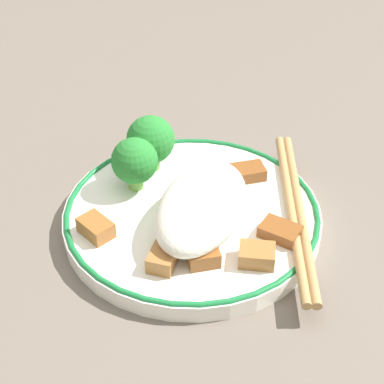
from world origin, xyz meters
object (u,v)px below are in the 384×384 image
(plate, at_px, (192,216))
(chopsticks, at_px, (295,210))
(broccoli_back_left, at_px, (151,140))
(broccoli_back_center, at_px, (135,161))

(plate, relative_size, chopsticks, 1.06)
(plate, height_order, broccoli_back_left, broccoli_back_left)
(broccoli_back_left, relative_size, broccoli_back_center, 1.08)
(broccoli_back_left, bearing_deg, plate, 49.93)
(broccoli_back_center, bearing_deg, chopsticks, 93.85)
(plate, height_order, chopsticks, chopsticks)
(plate, distance_m, broccoli_back_center, 0.07)
(broccoli_back_left, height_order, broccoli_back_center, broccoli_back_left)
(plate, bearing_deg, broccoli_back_left, -130.07)
(broccoli_back_center, relative_size, chopsticks, 0.24)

